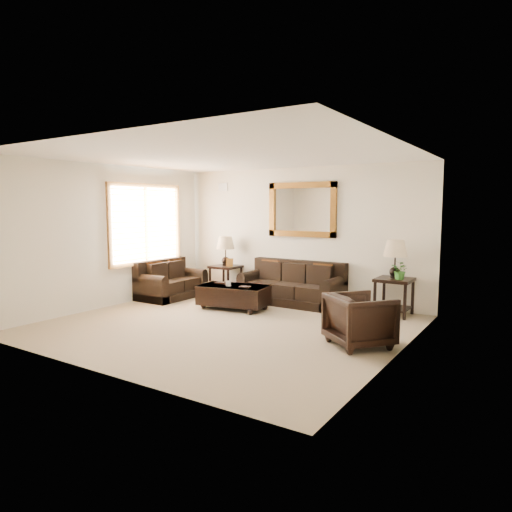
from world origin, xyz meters
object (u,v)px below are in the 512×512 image
Objects in this scene: coffee_table at (234,294)px; sofa at (292,288)px; loveseat at (170,284)px; end_table_right at (395,266)px; armchair at (360,317)px; end_table_left at (226,257)px.

sofa is at bearing 45.81° from coffee_table.
loveseat is 1.01× the size of coffee_table.
sofa is 1.53× the size of end_table_right.
armchair is at bearing -86.62° from end_table_right.
sofa reaches higher than loveseat.
end_table_right is 1.68× the size of armchair.
coffee_table is (-0.70, -1.03, -0.03)m from sofa.
loveseat is at bearing -159.99° from sofa.
end_table_left is 1.59m from coffee_table.
end_table_left reaches higher than armchair.
end_table_right reaches higher than sofa.
sofa is at bearing -69.99° from loveseat.
armchair is at bearing -43.23° from sofa.
end_table_right is at bearing 12.00° from coffee_table.
end_table_right is at bearing -47.25° from armchair.
loveseat is at bearing 25.91° from armchair.
armchair is (4.56, -1.09, 0.10)m from loveseat.
end_table_left is (0.75, 0.97, 0.53)m from loveseat.
end_table_left is at bearing 179.78° from end_table_right.
end_table_right reaches higher than end_table_left.
armchair is at bearing -28.85° from coffee_table.
loveseat is 1.78× the size of armchair.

